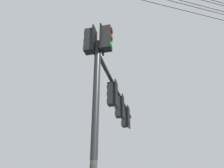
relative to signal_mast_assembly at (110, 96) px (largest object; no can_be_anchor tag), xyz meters
The scene contains 1 object.
signal_mast_assembly is the anchor object (origin of this frame).
Camera 1 is at (-6.72, -0.47, 1.38)m, focal length 37.64 mm.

